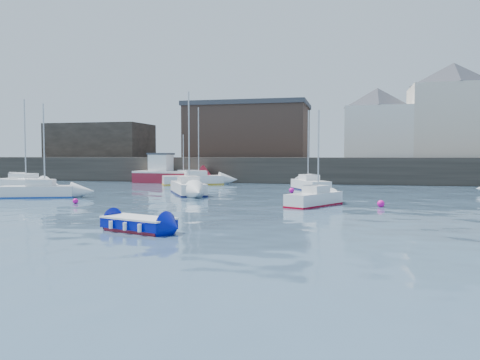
% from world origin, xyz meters
% --- Properties ---
extents(water, '(220.00, 220.00, 0.00)m').
position_xyz_m(water, '(0.00, 0.00, 0.00)').
color(water, '#2D4760').
rests_on(water, ground).
extents(quay_wall, '(90.00, 5.00, 3.00)m').
position_xyz_m(quay_wall, '(0.00, 35.00, 1.50)').
color(quay_wall, '#28231E').
rests_on(quay_wall, ground).
extents(land_strip, '(90.00, 32.00, 2.80)m').
position_xyz_m(land_strip, '(0.00, 53.00, 1.40)').
color(land_strip, '#28231E').
rests_on(land_strip, ground).
extents(bldg_east_a, '(13.36, 13.36, 11.80)m').
position_xyz_m(bldg_east_a, '(20.00, 42.00, 8.81)').
color(bldg_east_a, beige).
rests_on(bldg_east_a, land_strip).
extents(bldg_east_d, '(11.14, 11.14, 8.95)m').
position_xyz_m(bldg_east_d, '(11.00, 41.50, 7.36)').
color(bldg_east_d, white).
rests_on(bldg_east_d, land_strip).
extents(warehouse, '(16.40, 10.40, 7.60)m').
position_xyz_m(warehouse, '(-6.00, 43.00, 6.62)').
color(warehouse, '#3D2D26').
rests_on(warehouse, land_strip).
extents(bldg_west, '(14.00, 8.00, 5.00)m').
position_xyz_m(bldg_west, '(-28.00, 42.00, 5.30)').
color(bldg_west, '#353028').
rests_on(bldg_west, land_strip).
extents(blue_dinghy, '(3.57, 2.41, 0.63)m').
position_xyz_m(blue_dinghy, '(-1.22, -2.00, 0.35)').
color(blue_dinghy, maroon).
rests_on(blue_dinghy, ground).
extents(fishing_boat, '(8.74, 3.73, 5.67)m').
position_xyz_m(fishing_boat, '(-13.19, 31.52, 1.10)').
color(fishing_boat, maroon).
rests_on(fishing_boat, ground).
extents(sailboat_a, '(5.82, 3.58, 7.22)m').
position_xyz_m(sailboat_a, '(-15.81, 11.11, 0.51)').
color(sailboat_a, white).
rests_on(sailboat_a, ground).
extents(sailboat_b, '(5.01, 6.79, 8.47)m').
position_xyz_m(sailboat_b, '(-5.60, 16.76, 0.55)').
color(sailboat_b, white).
rests_on(sailboat_b, ground).
extents(sailboat_c, '(3.59, 4.86, 6.21)m').
position_xyz_m(sailboat_c, '(5.40, 10.01, 0.47)').
color(sailboat_c, white).
rests_on(sailboat_c, ground).
extents(sailboat_e, '(6.94, 3.63, 8.52)m').
position_xyz_m(sailboat_e, '(-22.90, 18.30, 0.56)').
color(sailboat_e, white).
rests_on(sailboat_e, ground).
extents(sailboat_f, '(4.18, 5.97, 7.48)m').
position_xyz_m(sailboat_f, '(4.05, 23.56, 0.53)').
color(sailboat_f, white).
rests_on(sailboat_f, ground).
extents(sailboat_h, '(6.88, 4.99, 8.56)m').
position_xyz_m(sailboat_h, '(-9.29, 29.02, 0.56)').
color(sailboat_h, white).
rests_on(sailboat_h, ground).
extents(buoy_near, '(0.37, 0.37, 0.37)m').
position_xyz_m(buoy_near, '(-10.45, 7.75, 0.00)').
color(buoy_near, '#F50BA0').
rests_on(buoy_near, ground).
extents(buoy_mid, '(0.46, 0.46, 0.46)m').
position_xyz_m(buoy_mid, '(9.55, 10.26, 0.00)').
color(buoy_mid, '#F50BA0').
rests_on(buoy_mid, ground).
extents(buoy_far, '(0.46, 0.46, 0.46)m').
position_xyz_m(buoy_far, '(2.73, 20.15, 0.00)').
color(buoy_far, '#F50BA0').
rests_on(buoy_far, ground).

